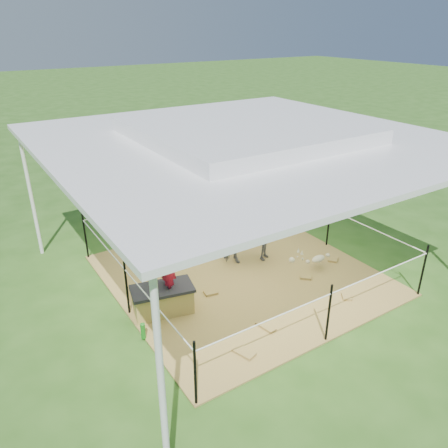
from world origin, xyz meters
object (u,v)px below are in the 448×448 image
straw_bale (163,301)px  picnic_table_near (147,147)px  trash_barrel (237,155)px  distant_person (164,144)px  woman (166,258)px  pony (253,241)px  foal (318,258)px  green_bottle (143,331)px  picnic_table_far (224,128)px

straw_bale → picnic_table_near: 9.30m
trash_barrel → distant_person: size_ratio=0.76×
trash_barrel → woman: bearing=-132.2°
trash_barrel → distant_person: 2.61m
pony → foal: pony is taller
picnic_table_near → distant_person: distant_person is taller
green_bottle → pony: size_ratio=0.23×
straw_bale → picnic_table_far: (7.51, 9.85, 0.14)m
foal → distant_person: bearing=80.4°
pony → trash_barrel: pony is taller
picnic_table_far → foal: bearing=-83.2°
green_bottle → distant_person: bearing=62.3°
woman → picnic_table_far: woman is taller
foal → trash_barrel: bearing=64.8°
green_bottle → pony: pony is taller
foal → picnic_table_far: (4.38, 10.21, 0.10)m
woman → pony: woman is taller
woman → foal: (3.03, -0.36, -0.73)m
straw_bale → green_bottle: straw_bale is taller
straw_bale → picnic_table_far: 12.39m
green_bottle → distant_person: 9.59m
woman → green_bottle: bearing=-42.7°
picnic_table_near → distant_person: (0.40, -0.58, 0.16)m
pony → trash_barrel: size_ratio=1.28×
straw_bale → pony: size_ratio=0.82×
green_bottle → trash_barrel: size_ratio=0.29×
foal → distant_person: (0.78, 8.39, 0.31)m
straw_bale → foal: bearing=-6.6°
pony → woman: bearing=124.2°
trash_barrel → foal: bearing=-110.8°
woman → pony: bearing=116.9°
woman → distant_person: 8.90m
straw_bale → distant_person: 8.94m
woman → trash_barrel: 8.13m
woman → green_bottle: 1.16m
distant_person → woman: bearing=40.3°
green_bottle → woman: bearing=34.7°
woman → picnic_table_far: size_ratio=0.62×
woman → distant_person: bearing=167.2°
picnic_table_far → green_bottle: bearing=-98.0°
picnic_table_near → straw_bale: bearing=-101.1°
picnic_table_far → pony: bearing=-89.6°
pony → picnic_table_far: pony is taller
straw_bale → picnic_table_far: bearing=52.7°
straw_bale → foal: (3.13, -0.36, 0.04)m
green_bottle → picnic_table_near: size_ratio=0.13×
woman → pony: 2.23m
pony → picnic_table_near: pony is taller
picnic_table_near → picnic_table_far: bearing=28.2°
green_bottle → distant_person: (4.46, 8.48, 0.42)m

